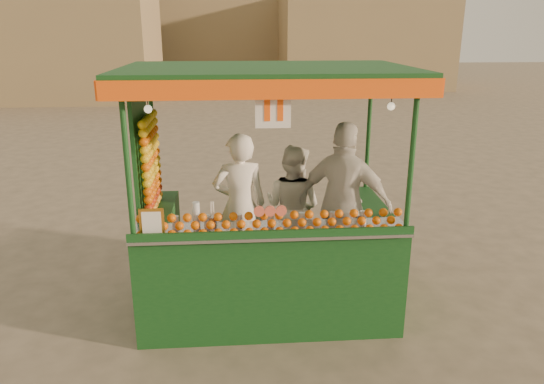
{
  "coord_description": "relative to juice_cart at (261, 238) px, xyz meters",
  "views": [
    {
      "loc": [
        -0.31,
        -5.55,
        3.21
      ],
      "look_at": [
        0.11,
        -0.08,
        1.45
      ],
      "focal_mm": 33.75,
      "sensor_mm": 36.0,
      "label": 1
    }
  ],
  "objects": [
    {
      "name": "vendor_right",
      "position": [
        0.97,
        0.09,
        0.36
      ],
      "size": [
        1.2,
        0.92,
        1.9
      ],
      "rotation": [
        0.0,
        0.0,
        2.66
      ],
      "color": "silver",
      "rests_on": "ground"
    },
    {
      "name": "ground",
      "position": [
        0.02,
        0.13,
        -0.92
      ],
      "size": [
        90.0,
        90.0,
        0.0
      ],
      "primitive_type": "plane",
      "color": "brown",
      "rests_on": "ground"
    },
    {
      "name": "building_left",
      "position": [
        -8.98,
        20.13,
        2.08
      ],
      "size": [
        10.0,
        6.0,
        6.0
      ],
      "primitive_type": "cube",
      "color": "olive",
      "rests_on": "ground"
    },
    {
      "name": "juice_cart",
      "position": [
        0.0,
        0.0,
        0.0
      ],
      "size": [
        3.11,
        2.02,
        2.83
      ],
      "color": "#103E17",
      "rests_on": "ground"
    },
    {
      "name": "building_right",
      "position": [
        7.02,
        24.13,
        1.58
      ],
      "size": [
        9.0,
        6.0,
        5.0
      ],
      "primitive_type": "cube",
      "color": "olive",
      "rests_on": "ground"
    },
    {
      "name": "building_center",
      "position": [
        -1.98,
        30.13,
        2.58
      ],
      "size": [
        14.0,
        7.0,
        7.0
      ],
      "primitive_type": "cube",
      "color": "olive",
      "rests_on": "ground"
    },
    {
      "name": "vendor_left",
      "position": [
        -0.23,
        0.32,
        0.29
      ],
      "size": [
        0.68,
        0.49,
        1.75
      ],
      "rotation": [
        0.0,
        0.0,
        3.25
      ],
      "color": "white",
      "rests_on": "ground"
    },
    {
      "name": "vendor_middle",
      "position": [
        0.42,
        0.52,
        0.19
      ],
      "size": [
        0.96,
        0.92,
        1.55
      ],
      "rotation": [
        0.0,
        0.0,
        2.52
      ],
      "color": "silver",
      "rests_on": "ground"
    }
  ]
}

